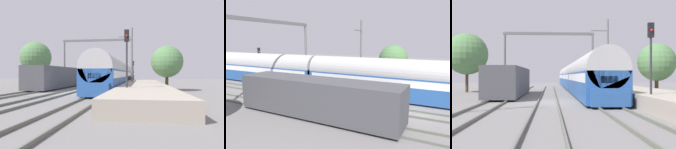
# 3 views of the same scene
# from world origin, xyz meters

# --- Properties ---
(ground) EXTENTS (120.00, 120.00, 0.00)m
(ground) POSITION_xyz_m (0.00, 0.00, 0.00)
(ground) COLOR slate
(track_far_west) EXTENTS (1.51, 60.00, 0.16)m
(track_far_west) POSITION_xyz_m (-3.85, 0.00, 0.08)
(track_far_west) COLOR #5E6255
(track_far_west) RESTS_ON ground
(track_west) EXTENTS (1.52, 60.00, 0.16)m
(track_west) POSITION_xyz_m (0.00, 0.00, 0.08)
(track_west) COLOR #5E6255
(track_west) RESTS_ON ground
(track_east) EXTENTS (1.51, 60.00, 0.16)m
(track_east) POSITION_xyz_m (3.85, 0.00, 0.08)
(track_east) COLOR #5E6255
(track_east) RESTS_ON ground
(platform) EXTENTS (4.40, 28.00, 0.90)m
(platform) POSITION_xyz_m (7.67, 2.00, 0.45)
(platform) COLOR #A39989
(platform) RESTS_ON ground
(passenger_train) EXTENTS (2.93, 49.20, 3.82)m
(passenger_train) POSITION_xyz_m (3.85, 19.97, 1.97)
(passenger_train) COLOR #28569E
(passenger_train) RESTS_ON ground
(freight_car) EXTENTS (2.80, 13.00, 2.70)m
(freight_car) POSITION_xyz_m (-3.85, 6.48, 1.47)
(freight_car) COLOR #47474C
(freight_car) RESTS_ON ground
(person_crossing) EXTENTS (0.45, 0.45, 1.73)m
(person_crossing) POSITION_xyz_m (5.48, 15.06, 1.03)
(person_crossing) COLOR #3C3C3C
(person_crossing) RESTS_ON ground
(railway_signal_far) EXTENTS (0.36, 0.30, 4.65)m
(railway_signal_far) POSITION_xyz_m (5.77, 23.44, 3.00)
(railway_signal_far) COLOR #2D2D33
(railway_signal_far) RESTS_ON ground
(catenary_gantry) EXTENTS (12.10, 0.28, 7.86)m
(catenary_gantry) POSITION_xyz_m (0.00, 14.73, 5.60)
(catenary_gantry) COLOR slate
(catenary_gantry) RESTS_ON ground
(catenary_pole_east_mid) EXTENTS (1.90, 0.20, 8.00)m
(catenary_pole_east_mid) POSITION_xyz_m (6.20, 7.12, 4.15)
(catenary_pole_east_mid) COLOR slate
(catenary_pole_east_mid) RESTS_ON ground
(tree_east_background) EXTENTS (3.64, 3.64, 5.17)m
(tree_east_background) POSITION_xyz_m (10.37, 4.37, 3.34)
(tree_east_background) COLOR #4C3826
(tree_east_background) RESTS_ON ground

